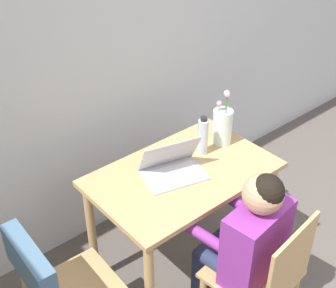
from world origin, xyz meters
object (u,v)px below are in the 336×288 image
(laptop, at_px, (172,166))
(flower_vase, at_px, (222,126))
(person_seated, at_px, (249,236))
(water_bottle, at_px, (203,136))
(chair_occupied, at_px, (262,279))
(chair_spare, at_px, (51,283))

(laptop, xyz_separation_m, flower_vase, (0.42, 0.04, 0.07))
(person_seated, relative_size, water_bottle, 4.43)
(person_seated, bearing_deg, water_bottle, -118.62)
(chair_occupied, relative_size, person_seated, 0.80)
(chair_occupied, height_order, laptop, laptop)
(flower_vase, height_order, water_bottle, flower_vase)
(person_seated, xyz_separation_m, water_bottle, (0.23, 0.57, 0.20))
(chair_spare, distance_m, flower_vase, 1.28)
(chair_spare, height_order, water_bottle, water_bottle)
(chair_occupied, xyz_separation_m, chair_spare, (-0.85, 0.54, 0.13))
(chair_occupied, height_order, water_bottle, water_bottle)
(chair_occupied, distance_m, water_bottle, 0.82)
(laptop, bearing_deg, chair_spare, -157.47)
(chair_occupied, xyz_separation_m, person_seated, (-0.01, 0.11, 0.22))
(chair_spare, bearing_deg, laptop, -80.93)
(chair_occupied, distance_m, person_seated, 0.25)
(chair_occupied, bearing_deg, person_seated, -90.00)
(chair_spare, xyz_separation_m, person_seated, (0.84, -0.43, 0.09))
(chair_spare, bearing_deg, person_seated, -115.18)
(flower_vase, bearing_deg, laptop, -174.07)
(chair_spare, distance_m, person_seated, 0.95)
(chair_occupied, distance_m, laptop, 0.73)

